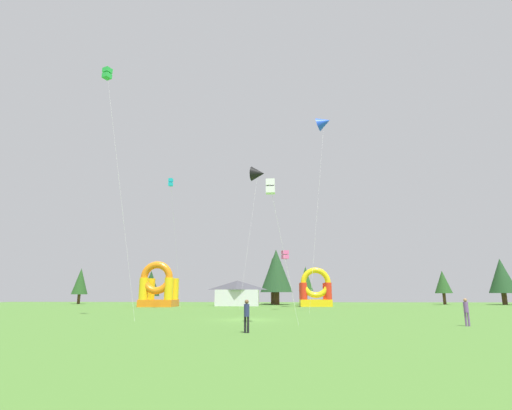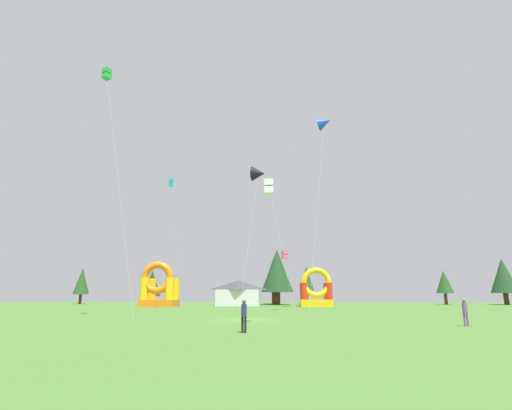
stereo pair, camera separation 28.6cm
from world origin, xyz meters
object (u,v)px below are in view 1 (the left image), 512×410
object	(u,v)px
festival_tent	(237,293)
kite_pink_box	(285,255)
inflatable_yellow_castle	(158,290)
kite_black_delta	(258,174)
kite_blue_delta	(324,123)
inflatable_orange_dome	(315,293)
kite_white_box	(270,187)
person_far_side	(247,313)
kite_green_box	(107,74)
kite_cyan_box	(171,183)
person_midfield	(466,310)

from	to	relation	value
festival_tent	kite_pink_box	bearing A→B (deg)	-63.90
festival_tent	inflatable_yellow_castle	bearing A→B (deg)	-158.88
kite_black_delta	kite_blue_delta	distance (m)	14.09
kite_black_delta	festival_tent	size ratio (longest dim) A/B	3.17
inflatable_orange_dome	inflatable_yellow_castle	world-z (taller)	inflatable_yellow_castle
inflatable_orange_dome	inflatable_yellow_castle	distance (m)	24.79
inflatable_orange_dome	kite_white_box	bearing A→B (deg)	-100.10
person_far_side	inflatable_yellow_castle	bearing A→B (deg)	125.65
kite_blue_delta	kite_green_box	bearing A→B (deg)	-138.86
kite_white_box	inflatable_orange_dome	xyz separation A→B (m)	(6.52, 36.60, -7.65)
person_far_side	kite_green_box	bearing A→B (deg)	155.68
kite_white_box	kite_pink_box	distance (m)	23.69
kite_cyan_box	inflatable_orange_dome	distance (m)	28.27
kite_green_box	person_midfield	bearing A→B (deg)	-11.10
kite_pink_box	kite_white_box	bearing A→B (deg)	-93.69
kite_green_box	inflatable_orange_dome	size ratio (longest dim) A/B	3.85
person_midfield	festival_tent	distance (m)	43.77
inflatable_yellow_castle	kite_black_delta	bearing A→B (deg)	-0.93
kite_green_box	inflatable_orange_dome	bearing A→B (deg)	54.64
kite_cyan_box	person_far_side	size ratio (longest dim) A/B	10.00
kite_green_box	kite_blue_delta	world-z (taller)	kite_blue_delta
kite_pink_box	festival_tent	world-z (taller)	kite_pink_box
kite_pink_box	person_far_side	world-z (taller)	kite_pink_box
kite_cyan_box	kite_blue_delta	xyz separation A→B (m)	(21.84, 0.48, 8.86)
festival_tent	person_far_side	bearing A→B (deg)	-83.79
person_midfield	festival_tent	xyz separation A→B (m)	(-19.15, 39.34, 0.99)
person_far_side	festival_tent	distance (m)	44.79
kite_black_delta	person_far_side	size ratio (longest dim) A/B	12.55
kite_white_box	person_midfield	distance (m)	15.65
person_far_side	inflatable_orange_dome	bearing A→B (deg)	92.16
kite_white_box	kite_cyan_box	world-z (taller)	kite_cyan_box
kite_cyan_box	inflatable_yellow_castle	xyz separation A→B (m)	(-3.79, 9.42, -14.72)
kite_black_delta	festival_tent	bearing A→B (deg)	126.75
kite_green_box	person_midfield	size ratio (longest dim) A/B	12.91
kite_pink_box	inflatable_orange_dome	bearing A→B (deg)	69.12
inflatable_orange_dome	inflatable_yellow_castle	size ratio (longest dim) A/B	0.87
kite_green_box	festival_tent	bearing A→B (deg)	74.34
inflatable_yellow_castle	kite_white_box	bearing A→B (deg)	-62.22
kite_blue_delta	kite_cyan_box	bearing A→B (deg)	-178.74
kite_white_box	kite_blue_delta	distance (m)	31.25
kite_blue_delta	inflatable_yellow_castle	size ratio (longest dim) A/B	3.94
kite_blue_delta	inflatable_orange_dome	xyz separation A→B (m)	(-0.93, 11.04, -24.01)
person_midfield	kite_blue_delta	bearing A→B (deg)	-51.91
kite_blue_delta	inflatable_orange_dome	world-z (taller)	kite_blue_delta
kite_cyan_box	inflatable_yellow_castle	world-z (taller)	kite_cyan_box
festival_tent	kite_black_delta	bearing A→B (deg)	-53.25
kite_blue_delta	person_far_side	world-z (taller)	kite_blue_delta
person_far_side	inflatable_yellow_castle	xyz separation A→B (m)	(-16.86, 39.88, 1.49)
kite_blue_delta	festival_tent	distance (m)	30.81
inflatable_yellow_castle	festival_tent	distance (m)	12.89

